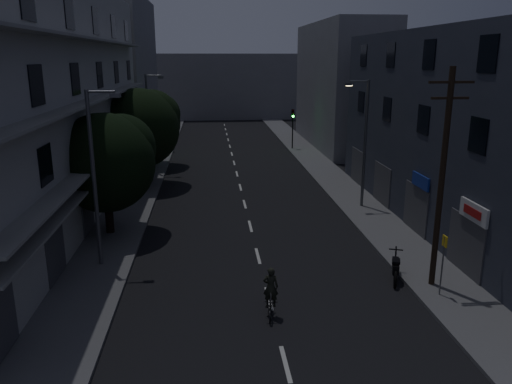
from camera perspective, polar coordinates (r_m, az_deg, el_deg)
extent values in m
plane|color=black|center=(38.05, -1.85, 0.73)|extent=(160.00, 160.00, 0.00)
cube|color=#565659|center=(38.33, -13.11, 0.56)|extent=(3.00, 90.00, 0.15)
cube|color=#565659|center=(39.20, 9.16, 1.09)|extent=(3.00, 90.00, 0.15)
cube|color=beige|center=(16.87, 3.40, -19.00)|extent=(0.15, 2.00, 0.01)
cube|color=beige|center=(20.71, 1.47, -12.04)|extent=(0.15, 2.00, 0.01)
cube|color=beige|center=(24.78, 0.22, -7.31)|extent=(0.15, 2.00, 0.01)
cube|color=beige|center=(28.97, -0.66, -3.92)|extent=(0.15, 2.00, 0.01)
cube|color=beige|center=(33.24, -1.30, -1.39)|extent=(0.15, 2.00, 0.01)
cube|color=beige|center=(37.57, -1.80, 0.55)|extent=(0.15, 2.00, 0.01)
cube|color=beige|center=(41.93, -2.20, 2.09)|extent=(0.15, 2.00, 0.01)
cube|color=beige|center=(46.32, -2.52, 3.35)|extent=(0.15, 2.00, 0.01)
cube|color=beige|center=(50.73, -2.78, 4.38)|extent=(0.15, 2.00, 0.01)
cube|color=beige|center=(55.15, -3.01, 5.25)|extent=(0.15, 2.00, 0.01)
cube|color=beige|center=(59.59, -3.20, 5.99)|extent=(0.15, 2.00, 0.01)
cube|color=beige|center=(64.03, -3.37, 6.63)|extent=(0.15, 2.00, 0.01)
cube|color=beige|center=(68.48, -3.51, 7.18)|extent=(0.15, 2.00, 0.01)
cube|color=beige|center=(72.94, -3.64, 7.67)|extent=(0.15, 2.00, 0.01)
cube|color=#AAA9A5|center=(31.44, -23.79, 9.38)|extent=(6.00, 36.00, 14.00)
cube|color=black|center=(23.09, -22.10, -4.89)|extent=(0.06, 1.60, 1.60)
cube|color=black|center=(28.61, -18.81, -0.81)|extent=(0.06, 1.60, 1.60)
cube|color=black|center=(34.29, -16.60, 1.93)|extent=(0.06, 1.60, 1.60)
cube|color=black|center=(40.07, -15.02, 3.89)|extent=(0.06, 1.60, 1.60)
cube|color=black|center=(45.90, -13.83, 5.35)|extent=(0.06, 1.60, 1.60)
cube|color=black|center=(22.26, -22.92, 2.89)|extent=(0.06, 1.60, 1.60)
cube|color=black|center=(27.94, -19.37, 5.51)|extent=(0.06, 1.60, 1.60)
cube|color=black|center=(33.74, -17.01, 7.23)|extent=(0.06, 1.60, 1.60)
cube|color=black|center=(39.60, -15.33, 8.43)|extent=(0.06, 1.60, 1.60)
cube|color=black|center=(45.49, -14.09, 9.32)|extent=(0.06, 1.60, 1.60)
cube|color=black|center=(21.87, -23.78, 11.10)|extent=(0.06, 1.60, 1.60)
cube|color=black|center=(27.64, -19.95, 12.05)|extent=(0.06, 1.60, 1.60)
cube|color=black|center=(33.49, -17.44, 12.65)|extent=(0.06, 1.60, 1.60)
cube|color=black|center=(39.38, -15.66, 13.05)|extent=(0.06, 1.60, 1.60)
cube|color=black|center=(45.30, -14.35, 13.34)|extent=(0.06, 1.60, 1.60)
cube|color=black|center=(27.70, -20.58, 18.65)|extent=(0.06, 1.60, 1.60)
cube|color=black|center=(33.54, -17.89, 18.10)|extent=(0.06, 1.60, 1.60)
cube|color=black|center=(39.42, -16.01, 17.70)|extent=(0.06, 1.60, 1.60)
cube|color=black|center=(45.34, -14.63, 17.38)|extent=(0.06, 1.60, 1.60)
cube|color=gray|center=(30.92, -17.03, 4.30)|extent=(1.00, 32.40, 0.12)
cube|color=gray|center=(30.52, -17.49, 10.20)|extent=(1.00, 32.40, 0.12)
cube|color=gray|center=(30.45, -17.99, 16.20)|extent=(1.00, 32.40, 0.12)
cube|color=gray|center=(31.11, -17.08, 2.66)|extent=(0.80, 32.40, 0.12)
cube|color=#424247|center=(18.13, -27.22, -13.09)|extent=(0.06, 2.40, 2.40)
cube|color=#424247|center=(23.29, -21.93, -6.28)|extent=(0.06, 2.40, 2.40)
cube|color=#424247|center=(28.77, -18.69, -1.96)|extent=(0.06, 2.40, 2.40)
cube|color=#424247|center=(34.43, -16.51, 0.96)|extent=(0.06, 2.40, 2.40)
cube|color=#424247|center=(40.18, -14.94, 3.05)|extent=(0.06, 2.40, 2.40)
cube|color=#424247|center=(46.00, -13.77, 4.61)|extent=(0.06, 2.40, 2.40)
cube|color=#2E323E|center=(29.73, 23.44, 6.24)|extent=(6.00, 28.00, 11.00)
cube|color=black|center=(22.97, 24.06, 5.91)|extent=(0.06, 1.40, 1.50)
cube|color=black|center=(27.85, 18.59, 7.84)|extent=(0.06, 1.40, 1.50)
cube|color=black|center=(32.93, 14.75, 9.14)|extent=(0.06, 1.40, 1.50)
cube|color=black|center=(38.12, 11.93, 10.06)|extent=(0.06, 1.40, 1.50)
cube|color=black|center=(22.76, 24.98, 14.12)|extent=(0.06, 1.40, 1.50)
cube|color=black|center=(27.67, 19.18, 14.62)|extent=(0.06, 1.40, 1.50)
cube|color=black|center=(32.77, 15.15, 14.88)|extent=(0.06, 1.40, 1.50)
cube|color=black|center=(37.99, 12.21, 15.02)|extent=(0.06, 1.40, 1.50)
cube|color=#424247|center=(24.14, 22.80, -5.62)|extent=(0.06, 3.00, 2.60)
cube|color=#424247|center=(28.82, 17.76, -1.85)|extent=(0.06, 3.00, 2.60)
cube|color=#424247|center=(33.75, 14.18, 0.85)|extent=(0.06, 3.00, 2.60)
cube|color=#424247|center=(38.83, 11.52, 2.85)|extent=(0.06, 3.00, 2.60)
cube|color=silver|center=(23.17, 23.64, -2.11)|extent=(0.12, 2.20, 0.80)
cube|color=#B21414|center=(23.14, 23.46, -2.12)|extent=(0.02, 1.40, 0.36)
cube|color=navy|center=(27.92, 18.30, 1.18)|extent=(0.12, 2.00, 0.70)
cube|color=slate|center=(60.59, -15.09, 13.26)|extent=(6.00, 20.00, 16.00)
cube|color=slate|center=(55.72, 9.62, 11.89)|extent=(6.00, 20.00, 13.00)
cube|color=slate|center=(81.94, -3.92, 11.99)|extent=(24.00, 8.00, 10.00)
cylinder|color=black|center=(28.21, -16.55, -1.02)|extent=(0.44, 0.44, 3.54)
sphere|color=black|center=(27.71, -16.87, 3.21)|extent=(5.31, 5.31, 5.31)
sphere|color=black|center=(28.09, -15.12, 4.87)|extent=(3.72, 3.72, 3.72)
sphere|color=black|center=(27.27, -18.52, 3.74)|extent=(3.45, 3.45, 3.45)
cylinder|color=black|center=(38.37, -12.95, 3.67)|extent=(0.44, 0.44, 3.88)
sphere|color=black|center=(37.99, -13.16, 7.11)|extent=(5.84, 5.84, 5.84)
sphere|color=black|center=(38.52, -11.78, 8.39)|extent=(4.09, 4.09, 4.09)
sphere|color=black|center=(37.47, -14.43, 7.60)|extent=(3.80, 3.80, 3.80)
cylinder|color=black|center=(45.26, -11.79, 5.17)|extent=(0.44, 0.44, 3.45)
sphere|color=black|center=(44.96, -11.94, 7.78)|extent=(5.16, 5.16, 5.16)
sphere|color=black|center=(45.44, -10.91, 8.72)|extent=(3.61, 3.61, 3.61)
sphere|color=black|center=(44.48, -12.87, 8.15)|extent=(3.35, 3.35, 3.35)
cylinder|color=black|center=(52.91, 4.19, 6.72)|extent=(0.12, 0.12, 3.20)
cube|color=black|center=(52.65, 4.24, 8.93)|extent=(0.28, 0.22, 0.90)
sphere|color=black|center=(52.46, 4.27, 9.27)|extent=(0.22, 0.22, 0.22)
sphere|color=#3F330C|center=(52.50, 4.26, 8.94)|extent=(0.22, 0.22, 0.22)
sphere|color=#0CFF26|center=(52.53, 4.26, 8.62)|extent=(0.22, 0.22, 0.22)
cylinder|color=black|center=(52.87, -10.07, 6.52)|extent=(0.12, 0.12, 3.20)
cube|color=black|center=(52.61, -10.17, 8.73)|extent=(0.28, 0.22, 0.90)
sphere|color=black|center=(52.42, -10.20, 9.07)|extent=(0.22, 0.22, 0.22)
sphere|color=#3F330C|center=(52.46, -10.18, 8.75)|extent=(0.22, 0.22, 0.22)
sphere|color=#0CFF26|center=(52.49, -10.17, 8.42)|extent=(0.22, 0.22, 0.22)
cylinder|color=slate|center=(23.40, -18.02, 1.25)|extent=(0.18, 0.18, 8.00)
cylinder|color=slate|center=(22.70, -17.32, 10.90)|extent=(1.20, 0.10, 0.10)
cube|color=slate|center=(22.60, -15.78, 10.61)|extent=(0.45, 0.25, 0.18)
cube|color=#4C4C4C|center=(22.60, -15.76, 10.36)|extent=(0.35, 0.18, 0.04)
cylinder|color=#515459|center=(32.25, 12.34, 5.31)|extent=(0.18, 0.18, 8.00)
cylinder|color=#515459|center=(31.66, 11.69, 12.28)|extent=(1.20, 0.10, 0.10)
cube|color=#515459|center=(31.50, 10.61, 12.04)|extent=(0.45, 0.25, 0.18)
cube|color=#FFD88C|center=(31.51, 10.60, 11.86)|extent=(0.35, 0.18, 0.04)
cylinder|color=#515458|center=(42.45, -12.21, 7.61)|extent=(0.18, 0.18, 8.00)
cylinder|color=#515458|center=(42.08, -11.68, 12.92)|extent=(1.20, 0.10, 0.10)
cube|color=#515458|center=(42.02, -10.83, 12.75)|extent=(0.45, 0.25, 0.18)
cube|color=#4C4C4C|center=(42.03, -10.83, 12.61)|extent=(0.35, 0.18, 0.04)
cylinder|color=black|center=(21.40, 20.44, 1.17)|extent=(0.24, 0.24, 9.00)
cube|color=black|center=(20.88, 21.44, 11.61)|extent=(1.80, 0.10, 0.10)
cube|color=black|center=(20.91, 21.28, 9.97)|extent=(1.50, 0.10, 0.10)
cylinder|color=#595B60|center=(21.50, 20.51, -7.91)|extent=(0.06, 0.06, 2.50)
cube|color=yellow|center=(21.13, 20.77, -5.28)|extent=(0.05, 0.35, 0.45)
torus|color=black|center=(22.32, 15.63, -9.61)|extent=(0.38, 0.78, 0.78)
torus|color=black|center=(23.54, 15.58, -8.28)|extent=(0.38, 0.78, 0.78)
cube|color=black|center=(22.79, 15.67, -8.12)|extent=(0.67, 1.24, 0.39)
cube|color=black|center=(22.53, 15.72, -7.61)|extent=(0.48, 0.58, 0.11)
cylinder|color=black|center=(23.30, 15.67, -7.21)|extent=(0.22, 0.48, 0.93)
cube|color=black|center=(23.28, 15.72, -6.35)|extent=(0.59, 0.25, 0.04)
imported|color=black|center=(19.28, 1.67, -12.89)|extent=(0.75, 1.62, 0.82)
imported|color=black|center=(18.92, 1.69, -10.80)|extent=(0.62, 0.45, 1.57)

